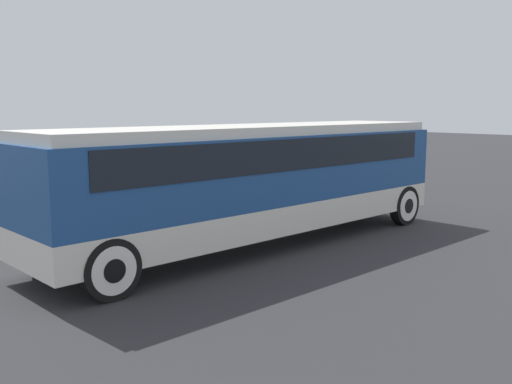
% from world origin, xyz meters
% --- Properties ---
extents(ground_plane, '(120.00, 120.00, 0.00)m').
position_xyz_m(ground_plane, '(0.00, 0.00, 0.00)').
color(ground_plane, '#2D2D30').
extents(tour_bus, '(11.33, 2.63, 2.91)m').
position_xyz_m(tour_bus, '(0.10, 0.00, 1.77)').
color(tour_bus, silver).
rests_on(tour_bus, ground_plane).
extents(parked_car_mid, '(4.32, 1.85, 1.48)m').
position_xyz_m(parked_car_mid, '(6.06, 7.37, 0.73)').
color(parked_car_mid, '#2D5638').
rests_on(parked_car_mid, ground_plane).
extents(parked_car_far, '(4.40, 1.90, 1.31)m').
position_xyz_m(parked_car_far, '(-0.51, 8.25, 0.66)').
color(parked_car_far, black).
rests_on(parked_car_far, ground_plane).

